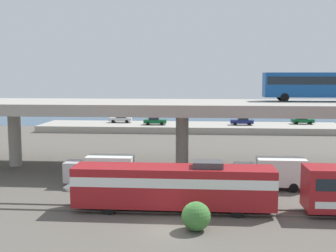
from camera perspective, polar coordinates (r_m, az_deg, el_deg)
The scene contains 15 objects.
ground_plane at distance 31.64m, azimuth 0.25°, elevation -13.56°, with size 260.00×260.00×0.00m, color #565149.
rail_strip_near at distance 34.70m, azimuth 0.65°, elevation -11.59°, with size 110.00×0.12×0.12m, color #59544C.
rail_strip_far at distance 36.08m, azimuth 0.80°, elevation -10.86°, with size 110.00×0.12×0.12m, color #59544C.
train_locomotive at distance 34.85m, azimuth -0.62°, elevation -7.85°, with size 17.35×3.04×4.18m.
highway_overpass at distance 49.78m, azimuth 1.92°, elevation 2.31°, with size 96.00×12.15×7.94m.
transit_bus_on_overpass at distance 53.48m, azimuth 19.13°, elevation 5.35°, with size 12.00×2.68×3.40m.
service_truck_west at distance 42.67m, azimuth 13.74°, elevation -6.08°, with size 6.80×2.46×3.04m.
service_truck_east at distance 43.23m, azimuth -8.92°, elevation -5.80°, with size 6.80×2.46×3.04m.
pier_parking_lot at distance 85.24m, azimuth 2.93°, elevation -0.18°, with size 59.51×11.23×1.26m, color #9E998E.
parked_car_0 at distance 88.51m, azimuth -6.35°, elevation 0.96°, with size 4.57×1.95×1.50m.
parked_car_1 at distance 89.50m, azimuth 17.57°, elevation 0.74°, with size 4.35×1.92×1.50m.
parked_car_2 at distance 84.95m, azimuth 9.90°, elevation 0.65°, with size 4.46×1.87×1.50m.
parked_car_3 at distance 84.19m, azimuth -1.76°, elevation 0.70°, with size 4.44×1.99×1.50m.
harbor_water at distance 108.16m, azimuth 3.24°, elevation 0.97°, with size 140.00×36.00×0.01m, color navy.
shrub_right at distance 30.96m, azimuth 3.79°, elevation -11.99°, with size 2.09×2.09×2.09m, color #3C7333.
Camera 1 is at (2.14, -29.58, 11.02)m, focal length 45.45 mm.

